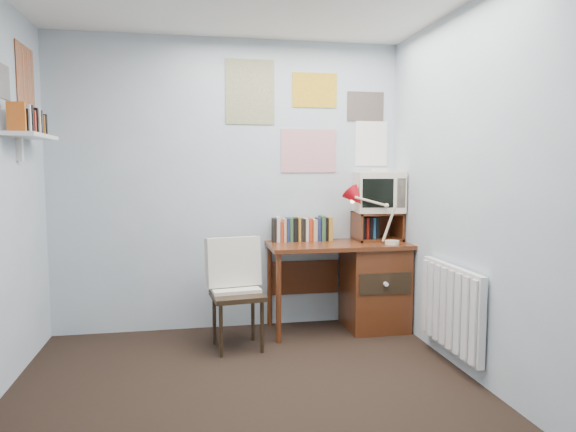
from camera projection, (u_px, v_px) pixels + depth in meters
name	position (u px, v px, depth m)	size (l,w,h in m)	color
ground	(256.00, 421.00, 2.85)	(3.50, 3.50, 0.00)	black
back_wall	(230.00, 185.00, 4.44)	(3.00, 0.02, 2.50)	silver
right_wall	(508.00, 194.00, 3.01)	(0.02, 3.50, 2.50)	silver
desk	(368.00, 282.00, 4.48)	(1.20, 0.55, 0.76)	#5A2A14
desk_chair	(237.00, 296.00, 3.96)	(0.43, 0.41, 0.83)	black
desk_lamp	(392.00, 219.00, 4.29)	(0.31, 0.26, 0.44)	red
tv_riser	(377.00, 226.00, 4.56)	(0.40, 0.30, 0.25)	#5A2A14
crt_tv	(378.00, 190.00, 4.55)	(0.41, 0.37, 0.39)	beige
book_row	(306.00, 228.00, 4.51)	(0.60, 0.14, 0.22)	#5A2A14
radiator	(451.00, 308.00, 3.62)	(0.09, 0.80, 0.60)	white
wall_shelf	(32.00, 136.00, 3.51)	(0.20, 0.62, 0.24)	white
posters_back	(309.00, 117.00, 4.51)	(1.20, 0.01, 0.90)	white
posters_left	(14.00, 79.00, 3.46)	(0.01, 0.70, 0.60)	white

